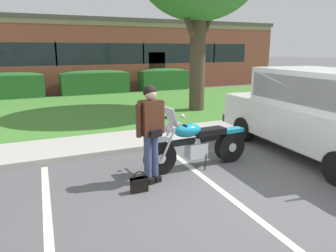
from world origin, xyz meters
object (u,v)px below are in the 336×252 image
at_px(handbag, 139,183).
at_px(hedge_left, 12,85).
at_px(parked_suv_adjacent, 320,112).
at_px(hedge_center_right, 164,79).
at_px(hedge_center_left, 95,82).
at_px(motorcycle, 200,143).
at_px(brick_building, 49,54).
at_px(rider_person, 151,127).

height_order(handbag, hedge_left, hedge_left).
bearing_deg(parked_suv_adjacent, hedge_center_right, 82.99).
bearing_deg(parked_suv_adjacent, hedge_left, 118.22).
distance_m(parked_suv_adjacent, hedge_left, 13.15).
xyz_separation_m(handbag, parked_suv_adjacent, (4.21, 0.18, 0.81)).
distance_m(hedge_center_left, hedge_center_right, 3.82).
bearing_deg(hedge_center_left, hedge_center_right, -0.00).
bearing_deg(motorcycle, parked_suv_adjacent, -8.44).
height_order(hedge_center_left, brick_building, brick_building).
bearing_deg(handbag, brick_building, 89.71).
bearing_deg(hedge_left, hedge_center_right, 0.00).
height_order(motorcycle, hedge_center_right, motorcycle).
relative_size(handbag, brick_building, 0.01).
relative_size(handbag, hedge_left, 0.13).
height_order(rider_person, hedge_left, rider_person).
height_order(motorcycle, hedge_center_left, motorcycle).
bearing_deg(hedge_center_left, rider_person, -97.33).
height_order(parked_suv_adjacent, brick_building, brick_building).
bearing_deg(brick_building, motorcycle, -85.08).
bearing_deg(hedge_center_left, hedge_left, -180.00).
xyz_separation_m(parked_suv_adjacent, hedge_center_left, (-2.40, 11.58, -0.30)).
bearing_deg(parked_suv_adjacent, motorcycle, 171.56).
relative_size(rider_person, parked_suv_adjacent, 0.34).
distance_m(motorcycle, handbag, 1.63).
bearing_deg(motorcycle, hedge_left, 107.34).
relative_size(handbag, parked_suv_adjacent, 0.07).
distance_m(hedge_left, brick_building, 5.59).
xyz_separation_m(motorcycle, hedge_left, (-3.49, 11.18, 0.16)).
bearing_deg(hedge_center_right, hedge_center_left, 180.00).
bearing_deg(hedge_left, hedge_center_left, 0.00).
height_order(motorcycle, hedge_left, motorcycle).
xyz_separation_m(motorcycle, brick_building, (-1.39, 16.19, 1.46)).
relative_size(motorcycle, parked_suv_adjacent, 0.45).
height_order(handbag, brick_building, brick_building).
distance_m(rider_person, handbag, 0.97).
relative_size(motorcycle, hedge_center_right, 0.84).
height_order(rider_person, hedge_center_right, rider_person).
relative_size(handbag, hedge_center_right, 0.13).
distance_m(hedge_left, hedge_center_left, 3.82).
bearing_deg(handbag, parked_suv_adjacent, 2.39).
bearing_deg(hedge_center_left, parked_suv_adjacent, -78.31).
xyz_separation_m(motorcycle, hedge_center_left, (0.33, 11.18, 0.16)).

